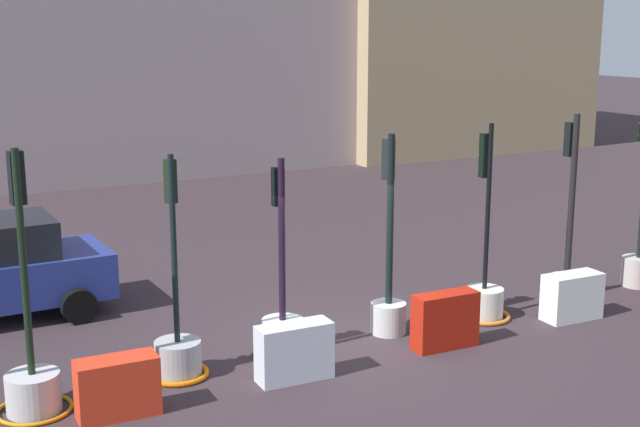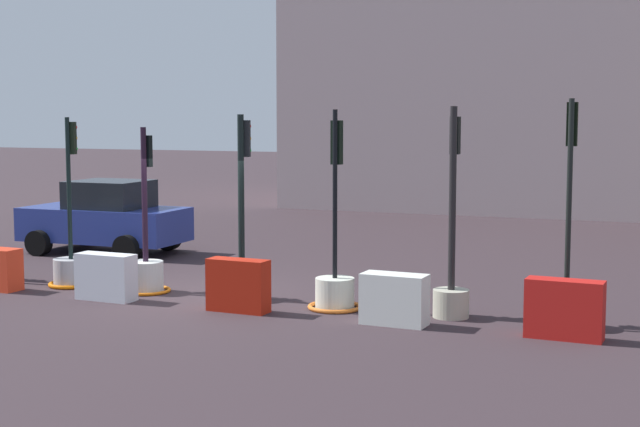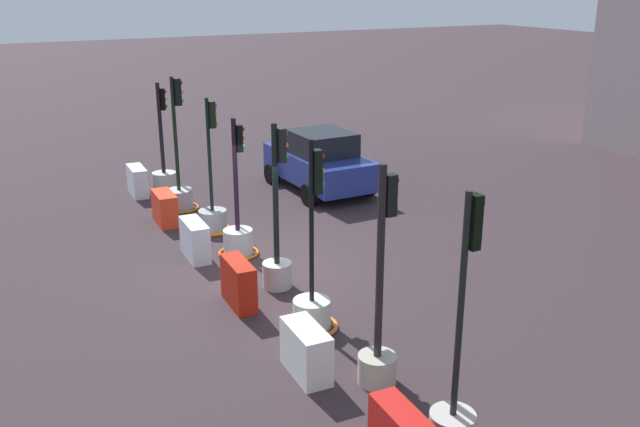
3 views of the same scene
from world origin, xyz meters
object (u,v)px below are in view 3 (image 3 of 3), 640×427
Objects in this scene: traffic_light_3 at (238,234)px; construction_barrier_3 at (239,284)px; traffic_light_4 at (277,252)px; traffic_light_6 at (379,338)px; construction_barrier_4 at (306,351)px; car_blue_estate at (319,162)px; construction_barrier_1 at (165,208)px; traffic_light_7 at (454,409)px; traffic_light_2 at (213,215)px; traffic_light_1 at (179,189)px; construction_barrier_0 at (138,181)px; traffic_light_5 at (312,303)px; traffic_light_0 at (164,172)px; construction_barrier_2 at (195,240)px.

construction_barrier_3 is at bearing -21.36° from traffic_light_3.
traffic_light_6 is at bearing -1.48° from traffic_light_4.
construction_barrier_4 is 0.27× the size of car_blue_estate.
construction_barrier_1 is 5.21m from construction_barrier_3.
traffic_light_7 is at bearing -0.94° from traffic_light_6.
traffic_light_3 is 2.94m from construction_barrier_1.
construction_barrier_4 is 9.98m from car_blue_estate.
construction_barrier_3 is at bearing -12.97° from traffic_light_2.
construction_barrier_0 is at bearing -159.32° from traffic_light_1.
construction_barrier_3 is (2.39, -0.94, -0.04)m from traffic_light_3.
traffic_light_4 reaches higher than car_blue_estate.
traffic_light_7 is at bearing -0.47° from traffic_light_2.
car_blue_estate reaches higher than construction_barrier_1.
traffic_light_1 is 0.90× the size of car_blue_estate.
traffic_light_5 is (1.86, -0.18, -0.25)m from traffic_light_4.
construction_barrier_1 is (2.69, -0.76, -0.18)m from traffic_light_0.
construction_barrier_2 is 5.40m from construction_barrier_4.
traffic_light_5 reaches higher than construction_barrier_2.
traffic_light_0 is 2.88× the size of construction_barrier_0.
traffic_light_5 is at bearing -5.66° from traffic_light_4.
traffic_light_2 is 1.06× the size of traffic_light_3.
traffic_light_2 is 2.99× the size of construction_barrier_0.
construction_barrier_1 is at bearing -80.90° from car_blue_estate.
traffic_light_5 reaches higher than construction_barrier_3.
traffic_light_0 is 1.75m from traffic_light_1.
traffic_light_6 is 3.16× the size of construction_barrier_0.
construction_barrier_4 is (-0.71, -0.86, -0.35)m from traffic_light_6.
traffic_light_1 is at bearing -179.54° from traffic_light_5.
construction_barrier_0 is at bearing -171.14° from traffic_light_3.
construction_barrier_1 is at bearing -169.17° from traffic_light_4.
traffic_light_0 is 0.92× the size of traffic_light_5.
construction_barrier_1 is 0.27× the size of car_blue_estate.
traffic_light_7 is 3.30× the size of construction_barrier_3.
construction_barrier_2 is at bearing -0.54° from construction_barrier_0.
traffic_light_7 is 5.37m from construction_barrier_3.
traffic_light_1 is 3.25× the size of construction_barrier_3.
traffic_light_1 is 2.08m from traffic_light_2.
car_blue_estate is at bearing 64.55° from traffic_light_0.
construction_barrier_1 is at bearing 179.67° from construction_barrier_4.
traffic_light_0 is 2.81× the size of construction_barrier_2.
traffic_light_5 is 3.15× the size of construction_barrier_3.
traffic_light_6 is 1.17m from construction_barrier_4.
traffic_light_7 reaches higher than traffic_light_5.
traffic_light_6 is (5.84, -0.04, 0.27)m from traffic_light_3.
traffic_light_1 is (1.75, -0.09, -0.03)m from traffic_light_0.
construction_barrier_1 is 4.88m from car_blue_estate.
traffic_light_6 reaches higher than traffic_light_0.
traffic_light_5 is at bearing -177.60° from traffic_light_6.
traffic_light_0 is 4.48m from car_blue_estate.
construction_barrier_1 is at bearing -142.55° from traffic_light_2.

